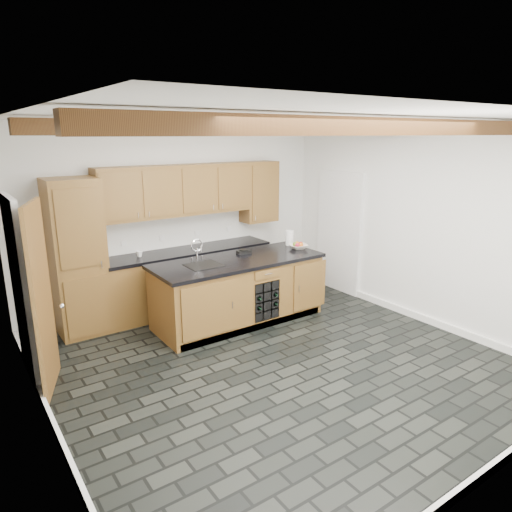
{
  "coord_description": "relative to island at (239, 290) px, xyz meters",
  "views": [
    {
      "loc": [
        -3.04,
        -3.93,
        2.64
      ],
      "look_at": [
        0.26,
        0.8,
        1.09
      ],
      "focal_mm": 32.0,
      "sensor_mm": 36.0,
      "label": 1
    }
  ],
  "objects": [
    {
      "name": "kitchen_scale",
      "position": [
        0.23,
        0.23,
        0.5
      ],
      "size": [
        0.22,
        0.14,
        0.06
      ],
      "rotation": [
        0.0,
        0.0,
        -0.11
      ],
      "color": "black",
      "rests_on": "island"
    },
    {
      "name": "back_cabinetry",
      "position": [
        -0.68,
        0.95,
        0.51
      ],
      "size": [
        3.65,
        0.62,
        2.2
      ],
      "color": "brown",
      "rests_on": "ground"
    },
    {
      "name": "fruit_cluster",
      "position": [
        1.07,
        -0.01,
        0.54
      ],
      "size": [
        0.16,
        0.17,
        0.07
      ],
      "color": "#AB1619",
      "rests_on": "fruit_bowl"
    },
    {
      "name": "mug",
      "position": [
        -1.1,
        0.93,
        0.51
      ],
      "size": [
        0.12,
        0.12,
        0.09
      ],
      "primitive_type": "imported",
      "rotation": [
        0.0,
        0.0,
        0.38
      ],
      "color": "white",
      "rests_on": "back_cabinetry"
    },
    {
      "name": "island",
      "position": [
        0.0,
        0.0,
        0.0
      ],
      "size": [
        2.48,
        0.96,
        0.93
      ],
      "color": "brown",
      "rests_on": "ground"
    },
    {
      "name": "fruit_bowl",
      "position": [
        1.07,
        -0.01,
        0.5
      ],
      "size": [
        0.34,
        0.34,
        0.07
      ],
      "primitive_type": "imported",
      "rotation": [
        0.0,
        0.0,
        -0.23
      ],
      "color": "silver",
      "rests_on": "island"
    },
    {
      "name": "faucet",
      "position": [
        -0.56,
        0.05,
        0.5
      ],
      "size": [
        0.45,
        0.4,
        0.34
      ],
      "color": "black",
      "rests_on": "island"
    },
    {
      "name": "paper_towel",
      "position": [
        1.11,
        0.25,
        0.58
      ],
      "size": [
        0.13,
        0.13,
        0.24
      ],
      "primitive_type": "cylinder",
      "color": "white",
      "rests_on": "island"
    },
    {
      "name": "ground",
      "position": [
        -0.31,
        -1.28,
        -0.46
      ],
      "size": [
        5.0,
        5.0,
        0.0
      ],
      "primitive_type": "plane",
      "color": "black",
      "rests_on": "ground"
    },
    {
      "name": "room_shell",
      "position": [
        -0.39,
        -0.75,
        1.06
      ],
      "size": [
        5.01,
        5.0,
        5.0
      ],
      "color": "white",
      "rests_on": "ground"
    }
  ]
}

